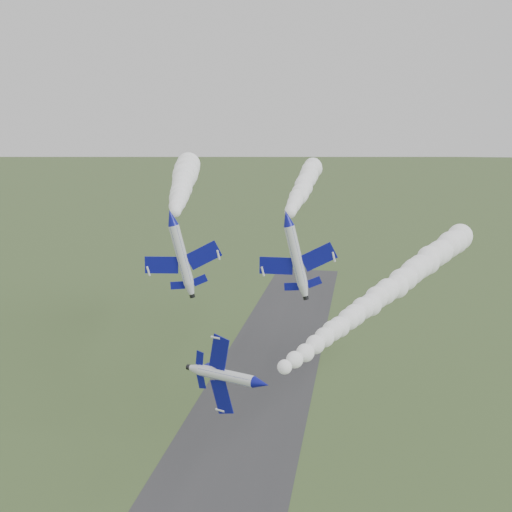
% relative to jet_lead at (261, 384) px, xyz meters
% --- Properties ---
extents(runway, '(24.00, 260.00, 0.04)m').
position_rel_jet_lead_xyz_m(runway, '(-10.87, 34.77, -29.17)').
color(runway, '#323235').
rests_on(runway, ground).
extents(jet_lead, '(6.56, 11.36, 9.76)m').
position_rel_jet_lead_xyz_m(jet_lead, '(0.00, 0.00, 0.00)').
color(jet_lead, silver).
extents(smoke_trail_jet_lead, '(33.46, 73.08, 5.35)m').
position_rel_jet_lead_xyz_m(smoke_trail_jet_lead, '(16.74, 37.33, 2.30)').
color(smoke_trail_jet_lead, white).
extents(jet_pair_left, '(11.86, 14.23, 4.18)m').
position_rel_jet_lead_xyz_m(jet_pair_left, '(-18.15, 23.04, 14.84)').
color(jet_pair_left, silver).
extents(smoke_trail_jet_pair_left, '(19.05, 57.28, 5.89)m').
position_rel_jet_lead_xyz_m(smoke_trail_jet_pair_left, '(-26.36, 54.15, 16.72)').
color(smoke_trail_jet_pair_left, white).
extents(jet_pair_right, '(11.48, 14.13, 4.20)m').
position_rel_jet_lead_xyz_m(jet_pair_right, '(-0.59, 24.53, 15.05)').
color(jet_pair_right, silver).
extents(smoke_trail_jet_pair_right, '(8.06, 62.51, 4.61)m').
position_rel_jet_lead_xyz_m(smoke_trail_jet_pair_right, '(-1.83, 59.66, 16.40)').
color(smoke_trail_jet_pair_right, white).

